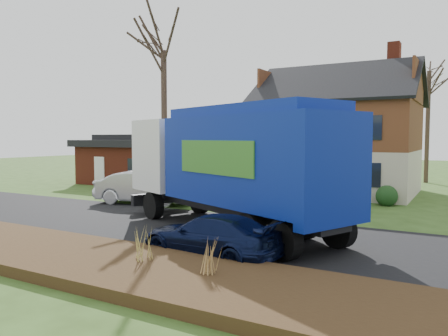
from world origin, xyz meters
The scene contains 12 objects.
ground centered at (0.00, 0.00, 0.00)m, with size 120.00×120.00×0.00m, color #2E4818.
road centered at (0.00, 0.00, 0.01)m, with size 80.00×7.00×0.02m, color black.
mulch_verge centered at (0.00, -5.30, 0.15)m, with size 80.00×3.50×0.30m, color #311E10.
main_house centered at (1.49, 13.91, 4.03)m, with size 12.95×8.95×9.26m.
ranch_house centered at (-12.00, 13.00, 1.81)m, with size 9.80×8.20×3.70m.
garbage_truck centered at (1.55, 0.44, 2.63)m, with size 10.90×6.95×4.57m.
silver_sedan centered at (-5.58, 4.15, 0.86)m, with size 1.82×5.21×1.72m, color #B0B3B8.
navy_wagon centered at (2.71, -2.96, 0.63)m, with size 1.76×4.34×1.26m, color black.
tree_front_west centered at (-7.32, 8.14, 10.07)m, with size 4.11×4.11×12.22m.
tree_back centered at (6.35, 23.19, 9.66)m, with size 3.66×3.66×11.59m.
grass_clump_mid centered at (1.89, -5.03, 0.79)m, with size 0.35×0.29×0.99m.
grass_clump_east centered at (4.07, -5.16, 0.76)m, with size 0.37×0.30×0.92m.
Camera 1 is at (9.19, -13.67, 3.48)m, focal length 35.00 mm.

